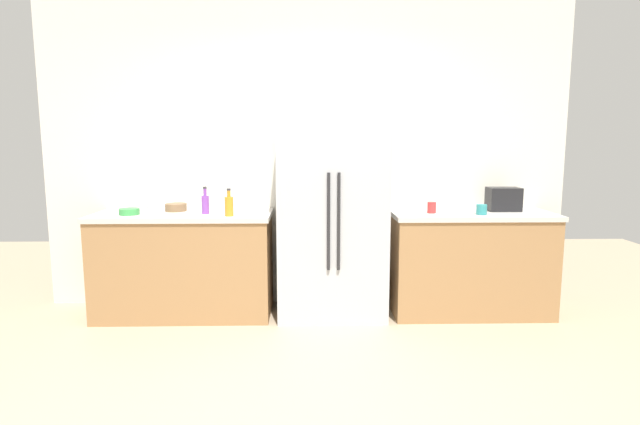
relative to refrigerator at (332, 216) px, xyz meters
The scene contains 13 objects.
ground_plane 1.81m from the refrigerator, 97.62° to the right, with size 9.62×9.62×0.00m, color tan.
kitchen_back_panel 0.79m from the refrigerator, 118.92° to the left, with size 4.70×0.10×3.03m, color silver.
counter_left 1.33m from the refrigerator, behind, with size 1.49×0.64×0.89m.
counter_right 1.27m from the refrigerator, ahead, with size 1.37×0.64×0.89m.
refrigerator is the anchor object (origin of this frame).
toaster 1.51m from the refrigerator, ahead, with size 0.27×0.18×0.20m, color black.
bottle_a 0.87m from the refrigerator, 168.90° to the right, with size 0.07×0.07×0.22m.
bottle_b 1.07m from the refrigerator, behind, with size 0.06×0.06×0.23m.
cup_a 1.48m from the refrigerator, behind, with size 0.08×0.08×0.09m, color white.
cup_b 1.25m from the refrigerator, ahead, with size 0.09×0.09×0.08m, color teal.
cup_c 0.85m from the refrigerator, ahead, with size 0.07×0.07×0.09m, color red.
bowl_a 1.36m from the refrigerator, behind, with size 0.18×0.18×0.06m, color brown.
bowl_b 1.68m from the refrigerator, behind, with size 0.16×0.16×0.05m, color green.
Camera 1 is at (0.01, -2.69, 1.50)m, focal length 28.49 mm.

